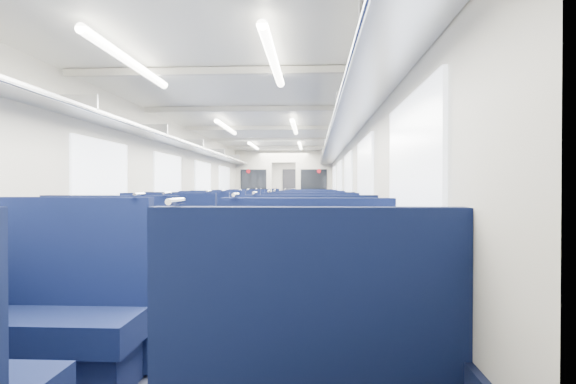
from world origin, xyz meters
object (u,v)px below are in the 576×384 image
at_px(bulkhead, 284,189).
at_px(seat_11, 312,244).
at_px(seat_20, 257,217).
at_px(seat_22, 261,214).
at_px(seat_2, 60,324).
at_px(seat_16, 241,225).
at_px(seat_23, 312,215).
at_px(seat_7, 311,270).
at_px(seat_17, 312,225).
at_px(seat_14, 233,230).
at_px(seat_21, 312,217).
at_px(seat_15, 312,230).
at_px(seat_10, 209,243).
at_px(seat_8, 191,253).
at_px(seat_13, 312,237).
at_px(seat_18, 248,222).
at_px(seat_3, 310,336).
at_px(seat_4, 118,292).
at_px(seat_19, 312,222).
at_px(seat_12, 223,235).
at_px(seat_5, 311,289).
at_px(seat_6, 163,268).

distance_m(bulkhead, seat_11, 6.29).
xyz_separation_m(seat_20, seat_22, (0.00, 1.17, 0.00)).
bearing_deg(seat_2, bulkhead, 85.53).
relative_size(seat_16, seat_23, 1.00).
relative_size(seat_7, seat_17, 1.00).
height_order(seat_11, seat_14, same).
bearing_deg(seat_22, seat_21, -32.20).
distance_m(seat_15, seat_20, 4.52).
distance_m(bulkhead, seat_10, 6.22).
bearing_deg(seat_8, seat_13, 52.98).
relative_size(seat_7, seat_15, 1.00).
distance_m(seat_15, seat_18, 2.74).
relative_size(seat_17, seat_22, 1.00).
bearing_deg(seat_15, seat_13, -90.00).
distance_m(seat_10, seat_11, 1.66).
height_order(seat_3, seat_4, same).
height_order(seat_11, seat_15, same).
bearing_deg(seat_14, seat_15, 4.77).
bearing_deg(seat_13, seat_10, -147.86).
bearing_deg(seat_20, seat_7, -79.47).
distance_m(seat_17, seat_19, 1.01).
bearing_deg(seat_4, seat_16, 90.00).
relative_size(seat_2, seat_3, 1.00).
relative_size(seat_12, seat_21, 1.00).
xyz_separation_m(seat_5, seat_21, (0.00, 10.04, 0.00)).
bearing_deg(seat_19, seat_2, -100.36).
relative_size(bulkhead, seat_2, 2.22).
bearing_deg(seat_8, seat_15, 64.74).
bearing_deg(seat_17, seat_22, 111.61).
height_order(seat_4, seat_21, same).
height_order(seat_8, seat_22, same).
xyz_separation_m(seat_2, seat_10, (0.00, 4.52, 0.00)).
distance_m(seat_2, seat_19, 9.23).
height_order(seat_8, seat_12, same).
bearing_deg(seat_22, seat_12, -90.00).
bearing_deg(seat_15, seat_18, 127.22).
bearing_deg(seat_6, seat_7, -0.48).
height_order(seat_15, seat_21, same).
relative_size(seat_17, seat_20, 1.00).
bearing_deg(seat_11, bulkhead, 97.65).
relative_size(seat_4, seat_19, 1.00).
xyz_separation_m(seat_5, seat_17, (0.00, 6.90, 0.00)).
distance_m(seat_2, seat_22, 12.26).
bearing_deg(seat_19, seat_12, -116.33).
bearing_deg(seat_17, bulkhead, 107.98).
bearing_deg(seat_20, seat_5, -80.49).
bearing_deg(seat_21, seat_23, 90.00).
bearing_deg(seat_6, seat_10, 90.00).
bearing_deg(seat_18, seat_6, -90.00).
bearing_deg(seat_14, seat_12, -90.00).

